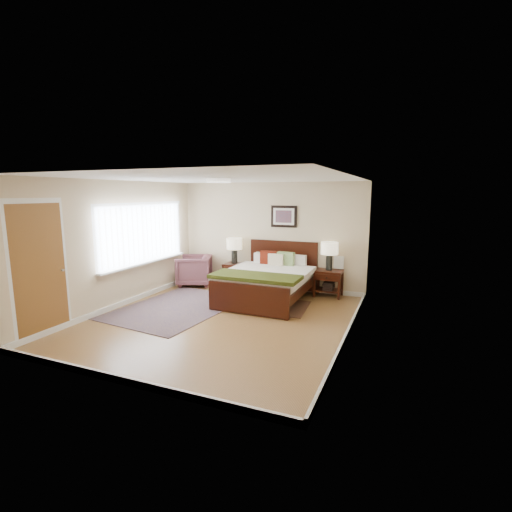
{
  "coord_description": "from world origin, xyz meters",
  "views": [
    {
      "loc": [
        3.04,
        -5.66,
        2.25
      ],
      "look_at": [
        0.33,
        0.86,
        1.05
      ],
      "focal_mm": 26.0,
      "sensor_mm": 36.0,
      "label": 1
    }
  ],
  "objects_px": {
    "nightstand_right": "(328,280)",
    "armchair": "(194,270)",
    "nightstand_left": "(234,269)",
    "rug_persian": "(178,307)",
    "lamp_right": "(330,250)",
    "lamp_left": "(234,246)",
    "bed": "(268,276)"
  },
  "relations": [
    {
      "from": "lamp_right",
      "to": "armchair",
      "type": "bearing_deg",
      "value": -175.28
    },
    {
      "from": "nightstand_left",
      "to": "lamp_right",
      "type": "distance_m",
      "value": 2.36
    },
    {
      "from": "lamp_right",
      "to": "rug_persian",
      "type": "xyz_separation_m",
      "value": [
        -2.6,
        -1.97,
        -1.02
      ]
    },
    {
      "from": "bed",
      "to": "rug_persian",
      "type": "bearing_deg",
      "value": -142.01
    },
    {
      "from": "lamp_left",
      "to": "rug_persian",
      "type": "xyz_separation_m",
      "value": [
        -0.31,
        -1.97,
        -1.0
      ]
    },
    {
      "from": "nightstand_left",
      "to": "rug_persian",
      "type": "bearing_deg",
      "value": -99.15
    },
    {
      "from": "bed",
      "to": "rug_persian",
      "type": "distance_m",
      "value": 1.96
    },
    {
      "from": "lamp_left",
      "to": "lamp_right",
      "type": "bearing_deg",
      "value": 0.0
    },
    {
      "from": "armchair",
      "to": "nightstand_left",
      "type": "bearing_deg",
      "value": 81.3
    },
    {
      "from": "bed",
      "to": "nightstand_right",
      "type": "height_order",
      "value": "bed"
    },
    {
      "from": "nightstand_right",
      "to": "lamp_left",
      "type": "xyz_separation_m",
      "value": [
        -2.29,
        0.01,
        0.64
      ]
    },
    {
      "from": "lamp_right",
      "to": "lamp_left",
      "type": "bearing_deg",
      "value": 180.0
    },
    {
      "from": "rug_persian",
      "to": "lamp_right",
      "type": "bearing_deg",
      "value": 42.81
    },
    {
      "from": "bed",
      "to": "lamp_left",
      "type": "relative_size",
      "value": 3.46
    },
    {
      "from": "armchair",
      "to": "rug_persian",
      "type": "bearing_deg",
      "value": -1.73
    },
    {
      "from": "bed",
      "to": "nightstand_left",
      "type": "height_order",
      "value": "bed"
    },
    {
      "from": "bed",
      "to": "nightstand_left",
      "type": "xyz_separation_m",
      "value": [
        -1.17,
        0.79,
        -0.08
      ]
    },
    {
      "from": "bed",
      "to": "nightstand_right",
      "type": "xyz_separation_m",
      "value": [
        1.12,
        0.8,
        -0.17
      ]
    },
    {
      "from": "bed",
      "to": "lamp_left",
      "type": "xyz_separation_m",
      "value": [
        -1.17,
        0.81,
        0.48
      ]
    },
    {
      "from": "nightstand_left",
      "to": "rug_persian",
      "type": "xyz_separation_m",
      "value": [
        -0.31,
        -1.95,
        -0.44
      ]
    },
    {
      "from": "bed",
      "to": "lamp_right",
      "type": "distance_m",
      "value": 1.47
    },
    {
      "from": "nightstand_right",
      "to": "armchair",
      "type": "relative_size",
      "value": 0.72
    },
    {
      "from": "nightstand_right",
      "to": "rug_persian",
      "type": "xyz_separation_m",
      "value": [
        -2.6,
        -1.96,
        -0.35
      ]
    },
    {
      "from": "nightstand_left",
      "to": "armchair",
      "type": "bearing_deg",
      "value": -165.67
    },
    {
      "from": "lamp_right",
      "to": "armchair",
      "type": "relative_size",
      "value": 0.74
    },
    {
      "from": "nightstand_right",
      "to": "rug_persian",
      "type": "distance_m",
      "value": 3.28
    },
    {
      "from": "lamp_left",
      "to": "rug_persian",
      "type": "height_order",
      "value": "lamp_left"
    },
    {
      "from": "nightstand_left",
      "to": "lamp_right",
      "type": "xyz_separation_m",
      "value": [
        2.29,
        0.02,
        0.58
      ]
    },
    {
      "from": "nightstand_right",
      "to": "armchair",
      "type": "distance_m",
      "value": 3.28
    },
    {
      "from": "nightstand_right",
      "to": "nightstand_left",
      "type": "bearing_deg",
      "value": -179.81
    },
    {
      "from": "nightstand_left",
      "to": "lamp_right",
      "type": "relative_size",
      "value": 0.93
    },
    {
      "from": "rug_persian",
      "to": "nightstand_right",
      "type": "bearing_deg",
      "value": 42.63
    }
  ]
}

